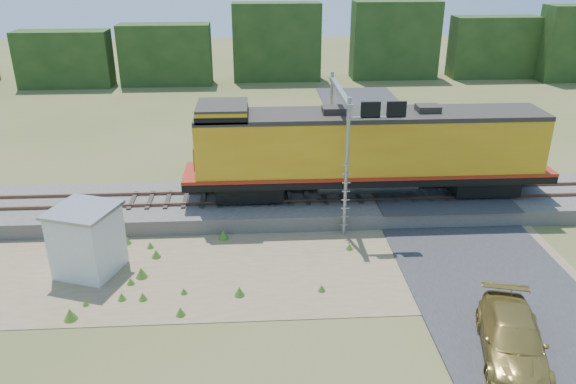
{
  "coord_description": "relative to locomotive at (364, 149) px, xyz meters",
  "views": [
    {
      "loc": [
        -2.59,
        -20.72,
        12.69
      ],
      "look_at": [
        -1.16,
        3.0,
        2.4
      ],
      "focal_mm": 35.0,
      "sensor_mm": 36.0,
      "label": 1
    }
  ],
  "objects": [
    {
      "name": "ground",
      "position": [
        -2.88,
        -6.0,
        -3.36
      ],
      "size": [
        140.0,
        140.0,
        0.0
      ],
      "primitive_type": "plane",
      "color": "#475123",
      "rests_on": "ground"
    },
    {
      "name": "road",
      "position": [
        4.12,
        -5.26,
        -3.27
      ],
      "size": [
        7.0,
        66.0,
        0.86
      ],
      "color": "#38383A",
      "rests_on": "ground"
    },
    {
      "name": "signal_gantry",
      "position": [
        -1.0,
        -0.65,
        1.73
      ],
      "size": [
        2.68,
        6.2,
        6.76
      ],
      "color": "gray",
      "rests_on": "ground"
    },
    {
      "name": "ballast",
      "position": [
        -2.88,
        0.0,
        -2.96
      ],
      "size": [
        70.0,
        5.0,
        0.8
      ],
      "primitive_type": "cube",
      "color": "slate",
      "rests_on": "ground"
    },
    {
      "name": "locomotive",
      "position": [
        0.0,
        0.0,
        0.0
      ],
      "size": [
        18.84,
        2.87,
        4.86
      ],
      "color": "black",
      "rests_on": "rails"
    },
    {
      "name": "shed",
      "position": [
        -12.65,
        -5.48,
        -1.86
      ],
      "size": [
        3.19,
        3.19,
        2.96
      ],
      "rotation": [
        0.0,
        0.0,
        -0.34
      ],
      "color": "silver",
      "rests_on": "ground"
    },
    {
      "name": "tree_line_north",
      "position": [
        -2.88,
        32.0,
        -0.29
      ],
      "size": [
        130.0,
        3.0,
        6.5
      ],
      "color": "#1A3613",
      "rests_on": "ground"
    },
    {
      "name": "car",
      "position": [
        2.95,
        -11.95,
        -2.64
      ],
      "size": [
        3.23,
        5.28,
        1.43
      ],
      "primitive_type": "imported",
      "rotation": [
        0.0,
        0.0,
        -0.27
      ],
      "color": "olive",
      "rests_on": "ground"
    },
    {
      "name": "weed_clumps",
      "position": [
        -6.38,
        -5.9,
        -3.36
      ],
      "size": [
        15.0,
        6.2,
        0.56
      ],
      "primitive_type": null,
      "color": "#3E691E",
      "rests_on": "ground"
    },
    {
      "name": "dirt_shoulder",
      "position": [
        -4.88,
        -5.5,
        -3.34
      ],
      "size": [
        26.0,
        8.0,
        0.03
      ],
      "primitive_type": "cube",
      "color": "#8C7754",
      "rests_on": "ground"
    },
    {
      "name": "rails",
      "position": [
        -2.88,
        0.0,
        -2.48
      ],
      "size": [
        70.0,
        1.54,
        0.16
      ],
      "color": "brown",
      "rests_on": "ballast"
    }
  ]
}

